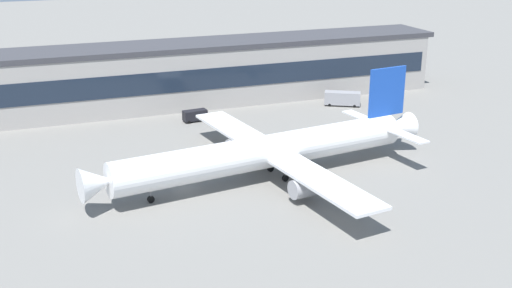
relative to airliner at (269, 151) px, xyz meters
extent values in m
plane|color=slate|center=(-14.53, -0.51, -4.86)|extent=(600.00, 600.00, 0.00)
cube|color=#9E9993|center=(-14.53, 51.22, 1.93)|extent=(152.16, 15.04, 13.58)
cube|color=#38383D|center=(-14.53, 51.22, 9.32)|extent=(155.20, 15.34, 1.20)
cube|color=#192333|center=(-14.53, 43.65, 2.61)|extent=(149.12, 0.16, 4.89)
cylinder|color=white|center=(-0.91, -0.13, 0.02)|extent=(53.30, 12.81, 5.58)
cone|color=white|center=(-28.83, -4.00, 0.02)|extent=(5.70, 5.94, 5.30)
cone|color=white|center=(27.29, 3.78, 0.02)|extent=(6.77, 5.81, 5.02)
cube|color=#1947B2|center=(24.37, 3.38, 7.27)|extent=(7.80, 1.57, 8.92)
cube|color=white|center=(24.71, -2.77, 0.85)|extent=(3.76, 10.27, 0.30)
cube|color=white|center=(23.03, 9.39, 0.85)|extent=(3.76, 10.27, 0.30)
cube|color=white|center=(3.10, -14.43, -0.54)|extent=(9.22, 24.46, 0.50)
cube|color=white|center=(-0.95, 14.73, -0.54)|extent=(9.22, 24.46, 0.50)
cylinder|color=#99999E|center=(1.61, -11.02, -2.47)|extent=(4.98, 3.67, 3.07)
cylinder|color=#99999E|center=(-1.45, 11.05, -2.47)|extent=(4.98, 3.67, 3.07)
cylinder|color=black|center=(-20.87, -2.89, -4.31)|extent=(1.16, 0.65, 1.10)
cylinder|color=slate|center=(-20.87, -2.89, -2.99)|extent=(0.24, 0.24, 2.09)
cylinder|color=black|center=(2.06, -2.25, -4.31)|extent=(1.16, 0.65, 1.10)
cylinder|color=slate|center=(2.06, -2.25, -2.99)|extent=(0.24, 0.24, 2.09)
cylinder|color=black|center=(1.37, 2.72, -4.31)|extent=(1.16, 0.65, 1.10)
cylinder|color=slate|center=(1.37, 2.72, -2.99)|extent=(0.24, 0.24, 2.09)
cube|color=gray|center=(33.39, 36.46, -3.01)|extent=(8.67, 6.65, 3.00)
cube|color=black|center=(35.38, 35.29, -2.41)|extent=(3.84, 3.71, 0.75)
cylinder|color=black|center=(36.56, 36.06, -4.51)|extent=(0.76, 0.61, 0.70)
cylinder|color=black|center=(35.29, 33.89, -4.51)|extent=(0.76, 0.61, 0.70)
cylinder|color=black|center=(31.48, 39.03, -4.51)|extent=(0.76, 0.61, 0.70)
cylinder|color=black|center=(30.21, 36.85, -4.51)|extent=(0.76, 0.61, 0.70)
cube|color=black|center=(-2.98, 36.38, -3.41)|extent=(5.41, 2.74, 2.20)
cube|color=black|center=(-1.56, 36.53, -2.97)|extent=(2.03, 2.21, 0.55)
cylinder|color=black|center=(-1.28, 37.56, -4.51)|extent=(0.73, 0.37, 0.70)
cylinder|color=black|center=(-1.07, 35.59, -4.51)|extent=(0.73, 0.37, 0.70)
cylinder|color=black|center=(-4.90, 37.17, -4.51)|extent=(0.73, 0.37, 0.70)
cylinder|color=black|center=(-4.69, 35.20, -4.51)|extent=(0.73, 0.37, 0.70)
camera|label=1|loc=(-37.09, -92.25, 35.67)|focal=44.21mm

